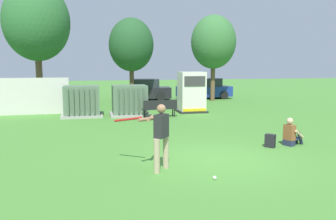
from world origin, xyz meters
TOP-DOWN VIEW (x-y plane):
  - ground_plane at (0.00, 0.00)m, footprint 96.00×96.00m
  - fence_panel at (-7.20, 10.50)m, footprint 4.80×0.12m
  - transformer_west at (-4.10, 9.20)m, footprint 2.10×1.70m
  - transformer_mid_west at (-1.62, 9.00)m, footprint 2.10×1.70m
  - generator_enclosure at (1.99, 9.49)m, footprint 1.60×1.40m
  - park_bench at (-0.17, 7.92)m, footprint 1.83×0.56m
  - batter at (-1.90, -0.63)m, footprint 1.38×1.25m
  - sports_ball at (-0.75, -1.64)m, footprint 0.09×0.09m
  - seated_spectator at (3.00, 1.05)m, footprint 0.79×0.65m
  - backpack at (2.17, 0.95)m, footprint 0.38×0.38m
  - tree_left at (-6.77, 13.60)m, footprint 4.03×4.03m
  - tree_center_left at (-0.82, 14.66)m, footprint 3.08×3.08m
  - tree_center_right at (5.25, 14.91)m, footprint 3.30×3.30m
  - parked_car_leftmost at (0.24, 16.46)m, footprint 4.34×2.20m
  - parked_car_left_of_center at (5.17, 16.47)m, footprint 4.36×2.25m

SIDE VIEW (x-z plane):
  - ground_plane at x=0.00m, z-range 0.00..0.00m
  - sports_ball at x=-0.75m, z-range 0.00..0.09m
  - backpack at x=2.17m, z-range -0.01..0.43m
  - seated_spectator at x=3.00m, z-range -0.11..0.86m
  - park_bench at x=-0.17m, z-range 0.08..0.99m
  - parked_car_leftmost at x=0.24m, z-range -0.06..1.56m
  - parked_car_left_of_center at x=5.17m, z-range -0.06..1.56m
  - transformer_west at x=-4.10m, z-range -0.02..1.60m
  - transformer_mid_west at x=-1.62m, z-range -0.02..1.60m
  - batter at x=-1.90m, z-range 0.11..1.85m
  - fence_panel at x=-7.20m, z-range 0.00..2.00m
  - generator_enclosure at x=1.99m, z-range -0.01..2.29m
  - tree_center_left at x=-0.82m, z-range 1.09..6.97m
  - tree_center_right at x=5.25m, z-range 1.17..7.47m
  - tree_left at x=-6.77m, z-range 1.43..9.13m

